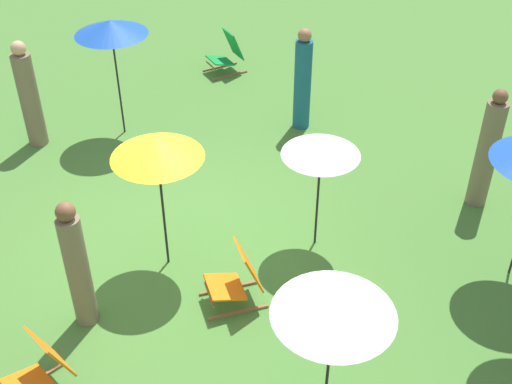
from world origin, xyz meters
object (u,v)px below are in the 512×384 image
Objects in this scene: deckchair_1 at (41,371)px; person_2 at (487,152)px; person_3 at (77,267)px; deckchair_4 at (237,278)px; umbrella_2 at (111,28)px; umbrella_4 at (321,148)px; umbrella_5 at (334,304)px; umbrella_1 at (157,147)px; person_0 at (29,97)px; deckchair_8 at (227,54)px; person_1 at (303,81)px.

person_2 reaches higher than deckchair_1.
person_2 is 5.76m from person_3.
deckchair_4 is (-0.34, 2.41, 0.00)m from deckchair_1.
deckchair_1 is at bearing -6.29° from person_2.
umbrella_2 is 5.96m from person_2.
deckchair_4 is 0.48× the size of person_3.
deckchair_1 is 1.04× the size of deckchair_4.
umbrella_4 is (4.00, 1.43, -0.36)m from umbrella_2.
deckchair_1 is 3.17m from umbrella_5.
deckchair_1 is 2.75m from umbrella_1.
umbrella_5 is (6.33, 0.16, -0.36)m from umbrella_2.
deckchair_1 is 4.09m from umbrella_4.
person_2 reaches higher than person_3.
person_0 is at bearing -154.36° from deckchair_4.
umbrella_4 is at bearing 74.57° from umbrella_1.
deckchair_4 is 0.45× the size of person_2.
deckchair_8 is (-5.86, 2.55, 0.00)m from deckchair_4.
person_0 is at bearing -166.72° from umbrella_1.
deckchair_1 is at bearing -72.68° from deckchair_4.
person_1 reaches higher than umbrella_5.
deckchair_4 is at bearing 0.18° from umbrella_2.
umbrella_5 is at bearing 16.07° from person_1.
umbrella_4 is 2.65m from umbrella_5.
umbrella_1 is 1.11× the size of person_3.
person_3 is at bearing -104.33° from person_0.
umbrella_4 is 5.19m from person_0.
deckchair_4 is 0.43× the size of umbrella_1.
umbrella_1 is 4.69m from person_2.
person_0 is at bearing -77.63° from deckchair_8.
deckchair_8 is 0.43× the size of umbrella_1.
umbrella_4 is at bearing -14.30° from deckchair_8.
umbrella_5 reaches higher than umbrella_4.
umbrella_4 is at bearing 85.10° from deckchair_1.
umbrella_1 is (-1.05, -0.52, 1.42)m from deckchair_4.
umbrella_2 is at bearing -160.37° from umbrella_4.
umbrella_1 is 1.07× the size of person_0.
umbrella_4 reaches higher than deckchair_4.
deckchair_4 is 1.90m from umbrella_4.
deckchair_8 is at bearing 123.83° from deckchair_1.
umbrella_1 is 4.13m from person_1.
person_1 is at bearing 67.07° from umbrella_2.
person_2 is (5.61, 1.46, 0.51)m from deckchair_8.
person_1 is at bearing -29.52° from person_0.
umbrella_4 is 0.90× the size of person_0.
person_0 is (-5.16, 1.00, 0.49)m from deckchair_1.
person_0 is (1.03, -3.96, 0.49)m from deckchair_8.
deckchair_4 is at bearing 3.30° from person_1.
person_3 is (-2.33, -1.89, -0.68)m from umbrella_5.
person_3 is at bearing -97.31° from deckchair_4.
person_1 is at bearing 153.76° from umbrella_4.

